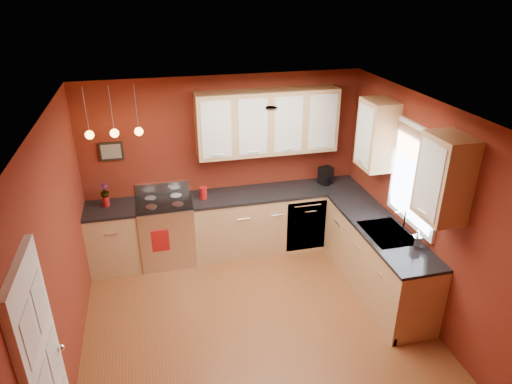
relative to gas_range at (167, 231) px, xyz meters
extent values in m
plane|color=brown|center=(0.92, -1.80, -0.48)|extent=(4.20, 4.20, 0.00)
cube|color=white|center=(0.92, -1.80, 2.12)|extent=(4.00, 4.20, 0.02)
cube|color=maroon|center=(0.92, 0.30, 0.82)|extent=(4.00, 0.02, 2.60)
cube|color=maroon|center=(-1.08, -1.80, 0.82)|extent=(0.02, 4.20, 2.60)
cube|color=maroon|center=(2.92, -1.80, 0.82)|extent=(0.02, 4.20, 2.60)
cube|color=tan|center=(-0.73, 0.00, -0.03)|extent=(0.70, 0.60, 0.90)
cube|color=tan|center=(1.65, 0.00, -0.03)|extent=(2.54, 0.60, 0.90)
cube|color=tan|center=(2.62, -1.35, -0.03)|extent=(0.60, 2.10, 0.90)
cube|color=black|center=(-0.73, 0.00, 0.44)|extent=(0.70, 0.62, 0.04)
cube|color=black|center=(1.65, 0.00, 0.44)|extent=(2.54, 0.62, 0.04)
cube|color=black|center=(2.62, -1.35, 0.44)|extent=(0.62, 2.10, 0.04)
cube|color=silver|center=(0.00, 0.00, -0.02)|extent=(0.76, 0.64, 0.92)
cube|color=black|center=(0.00, -0.30, 0.00)|extent=(0.55, 0.02, 0.32)
cylinder|color=silver|center=(0.00, -0.31, 0.24)|extent=(0.60, 0.02, 0.02)
cube|color=black|center=(0.00, 0.00, 0.45)|extent=(0.76, 0.60, 0.03)
cylinder|color=gray|center=(-0.18, -0.14, 0.47)|extent=(0.16, 0.16, 0.01)
cylinder|color=gray|center=(0.18, -0.14, 0.47)|extent=(0.16, 0.16, 0.01)
cylinder|color=gray|center=(-0.18, 0.14, 0.47)|extent=(0.16, 0.16, 0.01)
cylinder|color=gray|center=(0.18, 0.14, 0.47)|extent=(0.16, 0.16, 0.01)
cube|color=silver|center=(0.00, 0.30, 0.55)|extent=(0.76, 0.04, 0.16)
cube|color=silver|center=(2.02, -0.29, -0.03)|extent=(0.60, 0.02, 0.80)
cube|color=gray|center=(2.62, -1.50, 0.43)|extent=(0.50, 0.70, 0.05)
cube|color=black|center=(2.62, -1.33, 0.42)|extent=(0.42, 0.30, 0.02)
cube|color=black|center=(2.62, -1.67, 0.42)|extent=(0.42, 0.30, 0.02)
cylinder|color=white|center=(2.84, -1.50, 0.60)|extent=(0.02, 0.02, 0.28)
cylinder|color=white|center=(2.77, -1.50, 0.73)|extent=(0.16, 0.02, 0.02)
cube|color=white|center=(2.90, -1.50, 1.17)|extent=(0.04, 1.02, 1.22)
cube|color=white|center=(2.89, -1.50, 1.17)|extent=(0.01, 0.90, 1.10)
cube|color=#97704B|center=(2.87, -1.50, 1.54)|extent=(0.02, 0.96, 0.36)
cube|color=white|center=(-1.05, -3.00, 0.54)|extent=(0.06, 0.82, 2.05)
cube|color=silver|center=(-1.02, -3.18, 1.12)|extent=(0.00, 0.28, 0.40)
cube|color=silver|center=(-1.02, -2.82, 1.12)|extent=(0.00, 0.28, 0.40)
cube|color=silver|center=(-1.02, -2.82, 0.57)|extent=(0.00, 0.28, 0.40)
sphere|color=white|center=(-0.99, -2.67, 0.52)|extent=(0.06, 0.06, 0.06)
cube|color=tan|center=(1.52, 0.12, 1.47)|extent=(2.00, 0.35, 0.90)
cube|color=tan|center=(2.75, -1.48, 1.47)|extent=(0.35, 1.95, 0.90)
cube|color=black|center=(-0.63, 0.28, 1.17)|extent=(0.32, 0.03, 0.26)
cylinder|color=gray|center=(-0.83, -0.05, 1.82)|extent=(0.01, 0.01, 0.60)
sphere|color=#FFA53F|center=(-0.83, -0.05, 1.52)|extent=(0.11, 0.11, 0.11)
cylinder|color=gray|center=(-0.53, -0.05, 1.82)|extent=(0.01, 0.01, 0.60)
sphere|color=#FFA53F|center=(-0.53, -0.05, 1.52)|extent=(0.11, 0.11, 0.11)
cylinder|color=gray|center=(-0.23, -0.05, 1.82)|extent=(0.01, 0.01, 0.60)
sphere|color=#FFA53F|center=(-0.23, -0.05, 1.52)|extent=(0.11, 0.11, 0.11)
cylinder|color=#A31111|center=(0.56, -0.01, 0.54)|extent=(0.10, 0.10, 0.16)
cylinder|color=#A31111|center=(0.56, -0.01, 0.62)|extent=(0.11, 0.11, 0.02)
cylinder|color=#A31111|center=(-0.77, 0.07, 0.53)|extent=(0.09, 0.09, 0.14)
imported|color=#A31111|center=(-0.77, 0.07, 0.68)|extent=(0.14, 0.14, 0.20)
cube|color=black|center=(2.43, 0.07, 0.59)|extent=(0.23, 0.21, 0.27)
cylinder|color=black|center=(2.43, 0.02, 0.52)|extent=(0.13, 0.13, 0.12)
imported|color=white|center=(2.78, -1.88, 0.57)|extent=(0.12, 0.12, 0.22)
cube|color=#A31111|center=(-0.10, -0.33, 0.04)|extent=(0.24, 0.02, 0.33)
camera|label=1|loc=(-0.09, -5.84, 3.30)|focal=32.00mm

